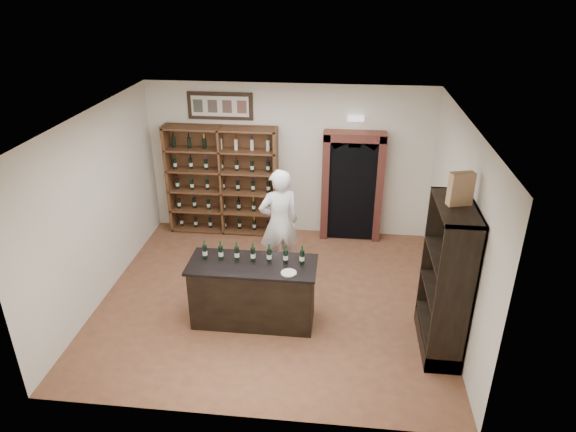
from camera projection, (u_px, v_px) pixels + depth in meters
The scene contains 21 objects.
floor at pixel (272, 298), 8.41m from camera, with size 5.50×5.50×0.00m, color brown.
ceiling at pixel (270, 118), 7.12m from camera, with size 5.50×5.50×0.00m, color white.
wall_back at pixel (289, 161), 10.00m from camera, with size 5.50×0.04×3.00m, color silver.
wall_left at pixel (97, 207), 8.03m from camera, with size 0.04×5.00×3.00m, color silver.
wall_right at pixel (457, 224), 7.49m from camera, with size 0.04×5.00×3.00m, color silver.
wine_shelf at pixel (223, 180), 10.16m from camera, with size 2.20×0.38×2.20m.
framed_picture at pixel (220, 106), 9.65m from camera, with size 1.25×0.04×0.52m, color black.
arched_doorway at pixel (352, 184), 9.88m from camera, with size 1.17×0.35×2.17m.
emergency_light at pixel (356, 118), 9.42m from camera, with size 0.30×0.10×0.10m, color white.
tasting_counter at pixel (253, 293), 7.68m from camera, with size 1.88×0.78×1.00m.
counter_bottle_0 at pixel (205, 252), 7.56m from camera, with size 0.07×0.07×0.30m.
counter_bottle_1 at pixel (221, 253), 7.53m from camera, with size 0.07×0.07×0.30m.
counter_bottle_2 at pixel (237, 254), 7.51m from camera, with size 0.07×0.07×0.30m.
counter_bottle_3 at pixel (253, 254), 7.49m from camera, with size 0.07×0.07×0.30m.
counter_bottle_4 at pixel (269, 255), 7.46m from camera, with size 0.07×0.07×0.30m.
counter_bottle_5 at pixel (286, 256), 7.44m from camera, with size 0.07×0.07×0.30m.
counter_bottle_6 at pixel (302, 257), 7.42m from camera, with size 0.07×0.07×0.30m.
side_cabinet at pixel (445, 301), 7.03m from camera, with size 0.48×1.20×2.20m.
shopkeeper at pixel (279, 223), 8.73m from camera, with size 0.71×0.46×1.94m, color white.
plate at pixel (289, 273), 7.21m from camera, with size 0.22×0.22×0.02m, color beige.
wine_crate at pixel (461, 189), 6.34m from camera, with size 0.30×0.12×0.43m, color tan.
Camera 1 is at (1.02, -6.94, 4.85)m, focal length 32.00 mm.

